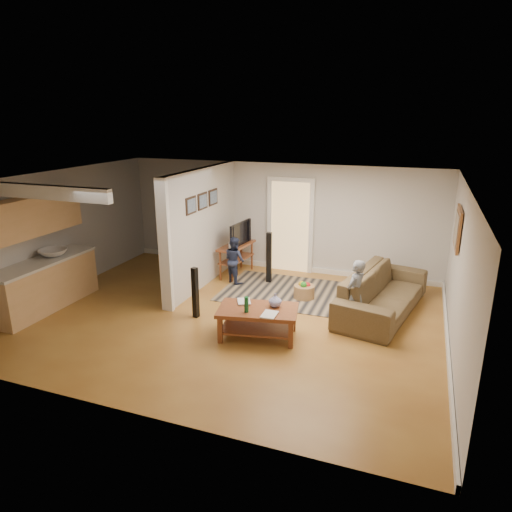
# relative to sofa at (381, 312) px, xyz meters

# --- Properties ---
(ground) EXTENTS (7.50, 7.50, 0.00)m
(ground) POSITION_rel_sofa_xyz_m (-2.60, -1.20, 0.00)
(ground) COLOR brown
(ground) RESTS_ON ground
(room_shell) EXTENTS (7.54, 6.02, 2.52)m
(room_shell) POSITION_rel_sofa_xyz_m (-3.67, -0.78, 1.46)
(room_shell) COLOR beige
(room_shell) RESTS_ON ground
(area_rug) EXTENTS (2.67, 1.96, 0.01)m
(area_rug) POSITION_rel_sofa_xyz_m (-1.93, 0.34, 0.01)
(area_rug) COLOR black
(area_rug) RESTS_ON ground
(sofa) EXTENTS (1.55, 2.80, 0.77)m
(sofa) POSITION_rel_sofa_xyz_m (0.00, 0.00, 0.00)
(sofa) COLOR #453E22
(sofa) RESTS_ON ground
(coffee_table) EXTENTS (1.42, 0.99, 0.76)m
(coffee_table) POSITION_rel_sofa_xyz_m (-1.82, -1.73, 0.40)
(coffee_table) COLOR #5E2F16
(coffee_table) RESTS_ON ground
(tv_console) EXTENTS (0.54, 1.18, 0.99)m
(tv_console) POSITION_rel_sofa_xyz_m (-3.34, 0.99, 0.66)
(tv_console) COLOR #5E2F16
(tv_console) RESTS_ON ground
(speaker_left) EXTENTS (0.11, 0.11, 0.95)m
(speaker_left) POSITION_rel_sofa_xyz_m (-3.16, -1.40, 0.47)
(speaker_left) COLOR black
(speaker_left) RESTS_ON ground
(speaker_right) EXTENTS (0.13, 0.13, 1.13)m
(speaker_right) POSITION_rel_sofa_xyz_m (-2.50, 0.79, 0.56)
(speaker_right) COLOR black
(speaker_right) RESTS_ON ground
(toy_basket) EXTENTS (0.41, 0.41, 0.37)m
(toy_basket) POSITION_rel_sofa_xyz_m (-1.53, 0.14, 0.15)
(toy_basket) COLOR olive
(toy_basket) RESTS_ON ground
(child) EXTENTS (0.44, 0.52, 1.22)m
(child) POSITION_rel_sofa_xyz_m (-0.40, -0.81, 0.00)
(child) COLOR slate
(child) RESTS_ON ground
(toddler) EXTENTS (0.63, 0.59, 1.03)m
(toddler) POSITION_rel_sofa_xyz_m (-3.20, 0.52, 0.00)
(toddler) COLOR #212945
(toddler) RESTS_ON ground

